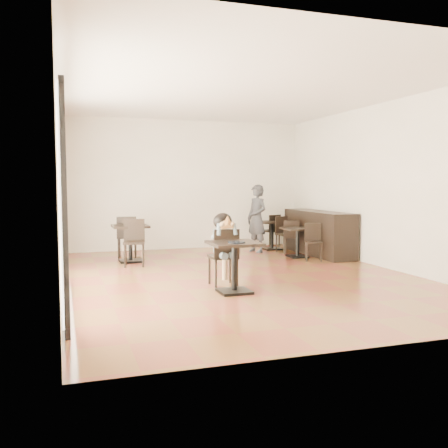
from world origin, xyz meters
name	(u,v)px	position (x,y,z in m)	size (l,w,h in m)	color
floor	(240,276)	(0.00, 0.00, 0.00)	(6.00, 8.00, 0.01)	brown
ceiling	(240,92)	(0.00, 0.00, 3.20)	(6.00, 8.00, 0.01)	white
wall_back	(186,185)	(0.00, 4.00, 1.60)	(6.00, 0.01, 3.20)	white
wall_front	(379,188)	(0.00, -4.00, 1.60)	(6.00, 0.01, 3.20)	white
wall_left	(59,186)	(-3.00, 0.00, 1.60)	(0.01, 8.00, 3.20)	white
wall_right	(386,185)	(3.00, 0.00, 1.60)	(0.01, 8.00, 3.20)	white
storefront_window	(61,200)	(-2.97, -0.50, 1.40)	(0.04, 4.50, 2.60)	white
child_table	(234,267)	(-0.52, -1.19, 0.38)	(0.73, 0.73, 0.77)	black
child_chair	(223,257)	(-0.52, -0.64, 0.46)	(0.42, 0.42, 0.93)	black
child	(223,250)	(-0.52, -0.64, 0.58)	(0.42, 0.58, 1.16)	slate
plate	(237,242)	(-0.52, -1.29, 0.78)	(0.26, 0.26, 0.02)	black
pizza_slice	(227,224)	(-0.52, -0.83, 1.01)	(0.27, 0.21, 0.06)	#D8B469
adult_patron	(257,218)	(1.44, 2.81, 0.80)	(0.59, 0.38, 1.61)	#343439
cafe_table_mid	(297,243)	(1.99, 1.75, 0.33)	(0.62, 0.62, 0.66)	black
cafe_table_left	(130,244)	(-1.62, 2.24, 0.38)	(0.73, 0.73, 0.77)	black
cafe_table_back	(272,235)	(1.97, 3.11, 0.35)	(0.66, 0.66, 0.70)	black
chair_mid_a	(291,237)	(2.10, 2.30, 0.39)	(0.35, 0.35, 0.79)	black
chair_mid_b	(314,242)	(2.10, 1.20, 0.39)	(0.35, 0.35, 0.79)	black
chair_left_a	(127,237)	(-1.62, 2.79, 0.46)	(0.42, 0.42, 0.93)	black
chair_left_b	(134,243)	(-1.62, 1.69, 0.46)	(0.42, 0.42, 0.93)	black
chair_back_a	(270,231)	(2.09, 3.50, 0.42)	(0.38, 0.38, 0.84)	black
chair_back_b	(286,235)	(2.09, 2.56, 0.42)	(0.38, 0.38, 0.84)	black
service_counter	(318,233)	(2.65, 2.00, 0.50)	(0.60, 2.40, 1.00)	black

